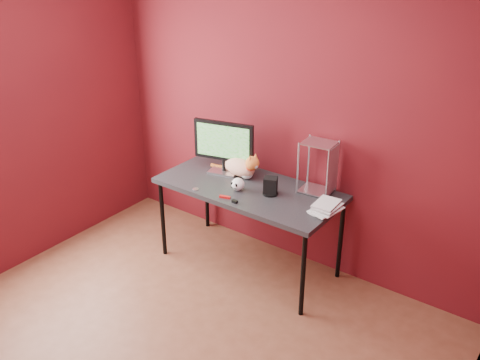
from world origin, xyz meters
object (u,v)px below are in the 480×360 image
Objects in this scene: speaker at (270,187)px; monitor at (224,145)px; book_stack at (322,155)px; desk at (249,192)px; skull_mug at (238,184)px; cat at (239,165)px.

monitor is at bearing 144.57° from speaker.
speaker is 0.55m from book_stack.
desk is at bearing -179.32° from book_stack.
desk is at bearing -30.78° from monitor.
speaker is (0.25, 0.10, 0.01)m from skull_mug.
speaker reaches higher than skull_mug.
cat is at bearing 144.78° from desk.
skull_mug is at bearing -39.98° from cat.
book_stack reaches higher than skull_mug.
speaker is at bearing -2.63° from desk.
speaker reaches higher than desk.
skull_mug is at bearing -48.51° from monitor.
cat reaches higher than desk.
monitor is at bearing 174.53° from book_stack.
desk is 0.15m from skull_mug.
book_stack reaches higher than speaker.
cat is at bearing 130.42° from skull_mug.
book_stack is at bearing 16.09° from skull_mug.
speaker is at bearing 27.65° from skull_mug.
monitor is at bearing -147.32° from cat.
skull_mug is (0.30, -0.20, -0.20)m from monitor.
skull_mug is (-0.03, -0.10, 0.10)m from desk.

